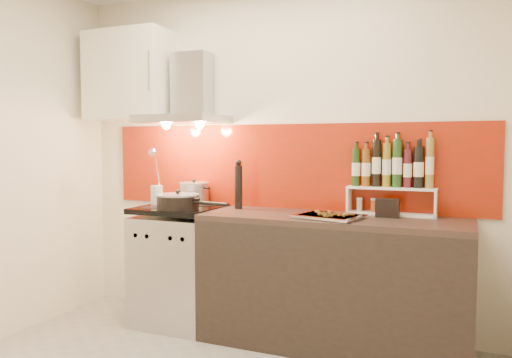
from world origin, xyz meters
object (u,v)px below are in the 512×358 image
at_px(stock_pot, 194,193).
at_px(pepper_mill, 239,185).
at_px(saute_pan, 179,201).
at_px(baking_tray, 329,216).
at_px(range_stove, 180,266).
at_px(counter, 332,282).

bearing_deg(stock_pot, pepper_mill, -7.43).
xyz_separation_m(saute_pan, baking_tray, (1.13, 0.04, -0.05)).
relative_size(saute_pan, pepper_mill, 1.63).
xyz_separation_m(range_stove, saute_pan, (0.07, -0.13, 0.52)).
height_order(counter, pepper_mill, pepper_mill).
distance_m(saute_pan, pepper_mill, 0.46).
relative_size(counter, baking_tray, 3.79).
distance_m(stock_pot, pepper_mill, 0.43).
bearing_deg(baking_tray, range_stove, 175.83).
bearing_deg(range_stove, stock_pot, 80.01).
height_order(range_stove, pepper_mill, pepper_mill).
bearing_deg(range_stove, saute_pan, -61.45).
xyz_separation_m(counter, saute_pan, (-1.13, -0.13, 0.52)).
bearing_deg(range_stove, pepper_mill, 14.27).
bearing_deg(pepper_mill, saute_pan, -147.19).
bearing_deg(counter, saute_pan, -173.23).
relative_size(counter, pepper_mill, 4.82).
distance_m(range_stove, baking_tray, 1.29).
xyz_separation_m(range_stove, pepper_mill, (0.45, 0.11, 0.64)).
height_order(range_stove, counter, range_stove).
relative_size(stock_pot, pepper_mill, 0.64).
relative_size(range_stove, counter, 0.51).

